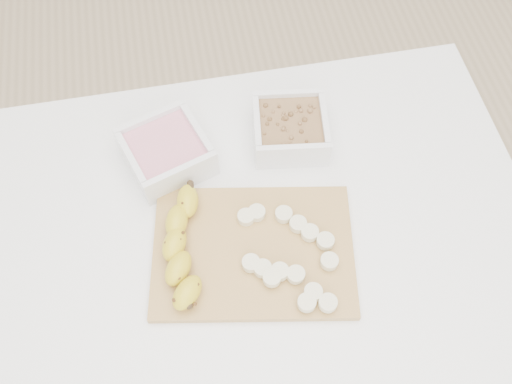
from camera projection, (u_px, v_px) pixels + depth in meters
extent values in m
plane|color=#C6AD89|center=(258.00, 338.00, 1.67)|extent=(3.50, 3.50, 0.00)
cube|color=white|center=(259.00, 228.00, 1.04)|extent=(1.00, 0.70, 0.04)
cylinder|color=white|center=(69.00, 221.00, 1.47)|extent=(0.05, 0.05, 0.71)
cylinder|color=white|center=(397.00, 168.00, 1.55)|extent=(0.05, 0.05, 0.71)
cube|color=white|center=(167.00, 152.00, 1.06)|extent=(0.18, 0.18, 0.07)
cube|color=pink|center=(166.00, 151.00, 1.05)|extent=(0.15, 0.15, 0.04)
cube|color=white|center=(290.00, 129.00, 1.09)|extent=(0.15, 0.15, 0.06)
cube|color=brown|center=(290.00, 128.00, 1.08)|extent=(0.13, 0.13, 0.04)
cube|color=tan|center=(253.00, 251.00, 0.99)|extent=(0.38, 0.30, 0.01)
cylinder|color=beige|center=(246.00, 217.00, 1.00)|extent=(0.03, 0.03, 0.01)
cylinder|color=beige|center=(257.00, 213.00, 1.01)|extent=(0.03, 0.03, 0.01)
cylinder|color=beige|center=(284.00, 214.00, 1.00)|extent=(0.03, 0.03, 0.01)
cylinder|color=beige|center=(298.00, 224.00, 0.99)|extent=(0.03, 0.03, 0.01)
cylinder|color=beige|center=(310.00, 233.00, 0.99)|extent=(0.03, 0.03, 0.01)
cylinder|color=beige|center=(325.00, 241.00, 0.98)|extent=(0.03, 0.03, 0.01)
cylinder|color=beige|center=(329.00, 261.00, 0.96)|extent=(0.03, 0.03, 0.01)
cylinder|color=beige|center=(251.00, 263.00, 0.96)|extent=(0.03, 0.03, 0.01)
cylinder|color=beige|center=(263.00, 268.00, 0.95)|extent=(0.03, 0.03, 0.01)
cylinder|color=beige|center=(280.00, 272.00, 0.95)|extent=(0.03, 0.03, 0.01)
cylinder|color=beige|center=(296.00, 275.00, 0.94)|extent=(0.03, 0.03, 0.01)
cylinder|color=beige|center=(313.00, 292.00, 0.93)|extent=(0.03, 0.03, 0.01)
cylinder|color=beige|center=(328.00, 303.00, 0.92)|extent=(0.03, 0.03, 0.01)
cylinder|color=beige|center=(307.00, 303.00, 0.92)|extent=(0.03, 0.03, 0.01)
cylinder|color=beige|center=(272.00, 278.00, 0.94)|extent=(0.03, 0.03, 0.01)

